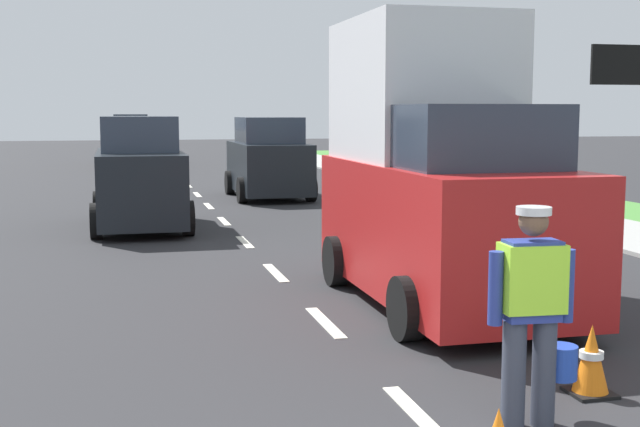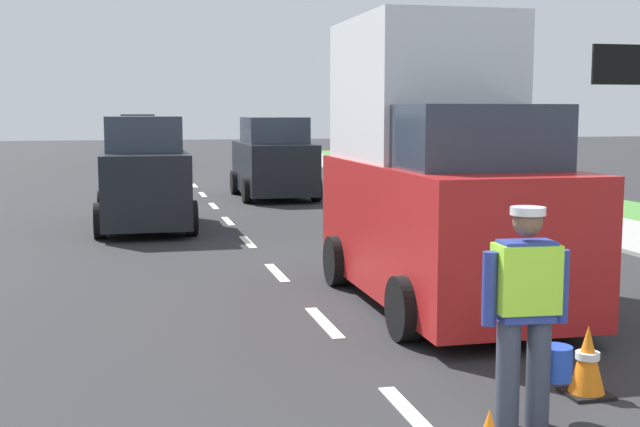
% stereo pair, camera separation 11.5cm
% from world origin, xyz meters
% --- Properties ---
extents(ground_plane, '(96.00, 96.00, 0.00)m').
position_xyz_m(ground_plane, '(0.00, 21.00, 0.00)').
color(ground_plane, '#28282B').
extents(lane_center_line, '(0.14, 46.40, 0.01)m').
position_xyz_m(lane_center_line, '(0.00, 25.20, 0.00)').
color(lane_center_line, silver).
rests_on(lane_center_line, ground).
extents(road_worker, '(0.77, 0.36, 1.67)m').
position_xyz_m(road_worker, '(0.76, 2.34, 0.93)').
color(road_worker, '#383D4C').
rests_on(road_worker, ground).
extents(traffic_cone_far, '(0.36, 0.36, 0.60)m').
position_xyz_m(traffic_cone_far, '(1.58, 2.85, 0.30)').
color(traffic_cone_far, black).
rests_on(traffic_cone_far, ground).
extents(delivery_truck, '(2.16, 4.60, 3.54)m').
position_xyz_m(delivery_truck, '(1.61, 6.43, 1.61)').
color(delivery_truck, red).
rests_on(delivery_truck, ground).
extents(car_parked_far, '(2.05, 4.39, 2.19)m').
position_xyz_m(car_parked_far, '(4.23, 13.29, 1.02)').
color(car_parked_far, gray).
rests_on(car_parked_far, ground).
extents(car_outgoing_far, '(2.06, 3.92, 2.22)m').
position_xyz_m(car_outgoing_far, '(1.85, 19.42, 1.03)').
color(car_outgoing_far, black).
rests_on(car_outgoing_far, ground).
extents(car_oncoming_lead, '(1.92, 3.89, 2.27)m').
position_xyz_m(car_oncoming_lead, '(-1.78, 13.99, 1.05)').
color(car_oncoming_lead, black).
rests_on(car_oncoming_lead, ground).
extents(car_oncoming_third, '(1.89, 4.10, 2.26)m').
position_xyz_m(car_oncoming_third, '(-1.57, 34.70, 1.05)').
color(car_oncoming_third, gray).
rests_on(car_oncoming_third, ground).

